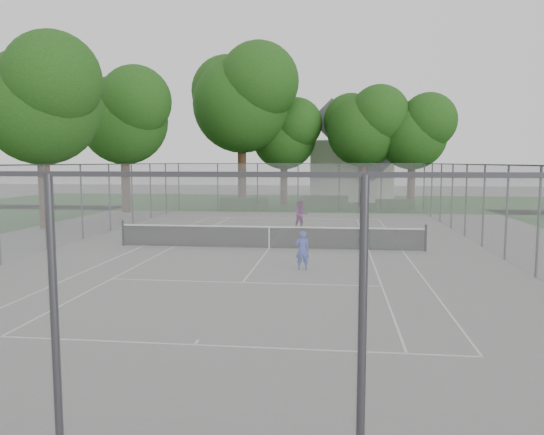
# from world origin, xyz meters

# --- Properties ---
(ground) EXTENTS (120.00, 120.00, 0.00)m
(ground) POSITION_xyz_m (0.00, 0.00, 0.00)
(ground) COLOR slate
(ground) RESTS_ON ground
(grass_far) EXTENTS (60.00, 20.00, 0.00)m
(grass_far) POSITION_xyz_m (0.00, 26.00, 0.00)
(grass_far) COLOR #1D4A15
(grass_far) RESTS_ON ground
(court_markings) EXTENTS (11.03, 23.83, 0.01)m
(court_markings) POSITION_xyz_m (0.00, 0.00, 0.01)
(court_markings) COLOR silver
(court_markings) RESTS_ON ground
(tennis_net) EXTENTS (12.87, 0.10, 1.10)m
(tennis_net) POSITION_xyz_m (0.00, 0.00, 0.51)
(tennis_net) COLOR black
(tennis_net) RESTS_ON ground
(perimeter_fence) EXTENTS (18.08, 34.08, 3.52)m
(perimeter_fence) POSITION_xyz_m (0.00, 0.00, 1.81)
(perimeter_fence) COLOR #38383D
(perimeter_fence) RESTS_ON ground
(tree_far_left) EXTENTS (9.01, 8.23, 12.95)m
(tree_far_left) POSITION_xyz_m (-4.75, 20.87, 8.91)
(tree_far_left) COLOR #331F12
(tree_far_left) RESTS_ON ground
(tree_far_midleft) EXTENTS (6.19, 5.65, 8.90)m
(tree_far_midleft) POSITION_xyz_m (-1.56, 23.04, 6.11)
(tree_far_midleft) COLOR #331F12
(tree_far_midleft) RESTS_ON ground
(tree_far_midright) EXTENTS (6.69, 6.11, 9.62)m
(tree_far_midright) POSITION_xyz_m (4.99, 21.59, 6.61)
(tree_far_midright) COLOR #331F12
(tree_far_midright) RESTS_ON ground
(tree_far_right) EXTENTS (6.23, 5.69, 8.95)m
(tree_far_right) POSITION_xyz_m (8.81, 21.50, 6.15)
(tree_far_right) COLOR #331F12
(tree_far_right) RESTS_ON ground
(tree_side_back) EXTENTS (7.13, 6.51, 10.25)m
(tree_side_back) POSITION_xyz_m (-12.19, 14.78, 7.04)
(tree_side_back) COLOR #331F12
(tree_side_back) RESTS_ON ground
(tree_side_front) EXTENTS (7.17, 6.55, 10.31)m
(tree_side_front) POSITION_xyz_m (-12.91, 5.26, 7.08)
(tree_side_front) COLOR #331F12
(tree_side_front) RESTS_ON ground
(hedge_left) EXTENTS (3.57, 1.07, 0.89)m
(hedge_left) POSITION_xyz_m (-4.15, 17.89, 0.45)
(hedge_left) COLOR #1C4115
(hedge_left) RESTS_ON ground
(hedge_mid) EXTENTS (3.50, 1.00, 1.10)m
(hedge_mid) POSITION_xyz_m (1.93, 17.97, 0.55)
(hedge_mid) COLOR #1C4115
(hedge_mid) RESTS_ON ground
(hedge_right) EXTENTS (2.79, 1.02, 0.84)m
(hedge_right) POSITION_xyz_m (7.13, 18.18, 0.42)
(hedge_right) COLOR #1C4115
(hedge_right) RESTS_ON ground
(house) EXTENTS (7.40, 5.74, 9.22)m
(house) POSITION_xyz_m (4.16, 28.68, 3.71)
(house) COLOR beige
(house) RESTS_ON ground
(girl_player) EXTENTS (0.53, 0.40, 1.32)m
(girl_player) POSITION_xyz_m (1.66, -4.21, 0.66)
(girl_player) COLOR #3344C2
(girl_player) RESTS_ON ground
(woman_player) EXTENTS (0.92, 0.82, 1.57)m
(woman_player) POSITION_xyz_m (0.91, 6.57, 0.78)
(woman_player) COLOR #6D2466
(woman_player) RESTS_ON ground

